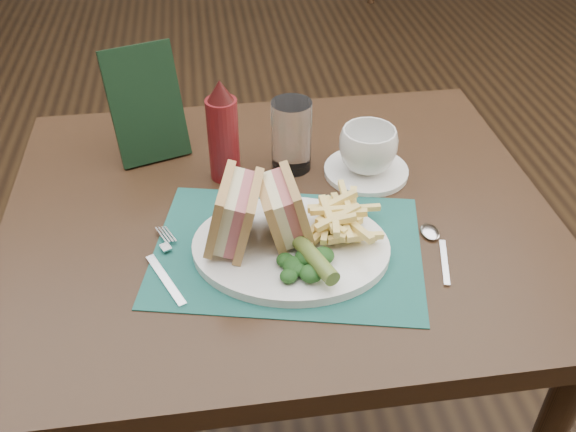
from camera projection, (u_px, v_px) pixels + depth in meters
The scene contains 16 objects.
floor at pixel (259, 307), 1.92m from camera, with size 7.00×7.00×0.00m, color black.
table_main at pixel (281, 356), 1.30m from camera, with size 0.90×0.75×0.75m, color black, non-canonical shape.
placemat at pixel (288, 249), 0.98m from camera, with size 0.41×0.29×0.00m, color #1A554D.
plate at pixel (291, 247), 0.97m from camera, with size 0.30×0.24×0.01m, color white, non-canonical shape.
sandwich_half_a at pixel (220, 212), 0.94m from camera, with size 0.06×0.11×0.10m, color tan, non-canonical shape.
sandwich_half_b at pixel (270, 210), 0.95m from camera, with size 0.06×0.10×0.09m, color tan, non-canonical shape.
kale_garnish at pixel (303, 264), 0.91m from camera, with size 0.11×0.08×0.03m, color #153A15, non-canonical shape.
pickle_spear at pixel (311, 255), 0.92m from camera, with size 0.02×0.02×0.12m, color #536B28.
fries_pile at pixel (337, 215), 0.98m from camera, with size 0.18×0.20×0.06m, color #FBE17D, non-canonical shape.
fork at pixel (165, 264), 0.95m from camera, with size 0.03×0.17×0.01m, color silver, non-canonical shape.
spoon at pixel (439, 250), 0.98m from camera, with size 0.03×0.15×0.01m, color silver, non-canonical shape.
saucer at pixel (366, 171), 1.14m from camera, with size 0.15×0.15×0.01m, color white.
coffee_cup at pixel (368, 150), 1.12m from camera, with size 0.10×0.10×0.08m, color white.
drinking_glass at pixel (291, 136), 1.12m from camera, with size 0.07×0.07×0.13m, color white.
ketchup_bottle at pixel (223, 130), 1.08m from camera, with size 0.05×0.05×0.19m, color #5F1014, non-canonical shape.
check_presenter at pixel (146, 105), 1.14m from camera, with size 0.13×0.01×0.21m, color black.
Camera 1 is at (-0.10, -1.34, 1.40)m, focal length 40.00 mm.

